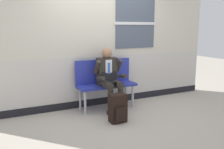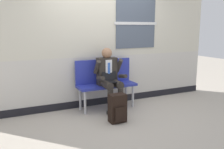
# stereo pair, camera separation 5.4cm
# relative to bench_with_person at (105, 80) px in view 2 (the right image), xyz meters

# --- Properties ---
(ground_plane) EXTENTS (18.00, 18.00, 0.00)m
(ground_plane) POSITION_rel_bench_with_person_xyz_m (0.04, -0.40, -0.59)
(ground_plane) COLOR #B2A899
(station_wall) EXTENTS (5.39, 0.16, 2.73)m
(station_wall) POSITION_rel_bench_with_person_xyz_m (0.05, 0.27, 0.77)
(station_wall) COLOR beige
(station_wall) RESTS_ON ground
(bench_with_person) EXTENTS (1.23, 0.42, 1.01)m
(bench_with_person) POSITION_rel_bench_with_person_xyz_m (0.00, 0.00, 0.00)
(bench_with_person) COLOR #28339E
(bench_with_person) RESTS_ON ground
(person_seated) EXTENTS (0.57, 0.70, 1.26)m
(person_seated) POSITION_rel_bench_with_person_xyz_m (0.00, -0.21, 0.09)
(person_seated) COLOR #2D2823
(person_seated) RESTS_ON ground
(backpack) EXTENTS (0.29, 0.23, 0.51)m
(backpack) POSITION_rel_bench_with_person_xyz_m (-0.15, -0.86, -0.34)
(backpack) COLOR black
(backpack) RESTS_ON ground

